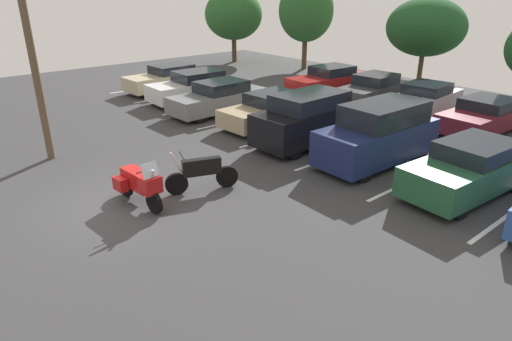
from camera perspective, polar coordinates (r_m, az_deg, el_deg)
The scene contains 19 objects.
ground at distance 12.91m, azimuth -16.91°, elevation -4.48°, with size 44.00×44.00×0.10m, color #38383A.
motorcycle_touring at distance 12.47m, azimuth -14.62°, elevation -1.57°, with size 2.09×0.97×1.41m.
motorcycle_second at distance 13.06m, azimuth -6.99°, elevation -0.29°, with size 0.91×2.08×1.31m.
parking_stripes at distance 18.19m, azimuth 4.09°, elevation 4.67°, with size 23.32×4.99×0.01m.
car_champagne at distance 26.07m, azimuth -11.31°, elevation 11.44°, with size 2.00×4.62×1.42m.
car_white at distance 23.46m, azimuth -7.88°, elevation 10.55°, with size 1.99×4.62×1.53m.
car_grey at distance 21.16m, azimuth -4.74°, elevation 9.24°, with size 1.98×4.83×1.47m.
car_tan at distance 19.18m, azimuth 1.76°, elevation 7.76°, with size 2.01×4.48×1.39m.
car_black at distance 16.82m, azimuth 6.57°, elevation 6.54°, with size 1.98×4.37×1.95m.
car_navy at distance 15.45m, azimuth 15.36°, elevation 4.47°, with size 1.93×4.55×2.04m.
car_green at distance 14.08m, azimuth 25.50°, elevation 0.16°, with size 2.09×4.38×1.54m.
car_far_red at distance 25.31m, azimuth 9.32°, elevation 11.29°, with size 2.14×4.94×1.49m.
car_far_charcoal at distance 23.61m, azimuth 14.75°, elevation 9.96°, with size 2.07×4.51×1.46m.
car_far_silver at distance 21.96m, azimuth 20.64°, elevation 8.39°, with size 2.25×4.61×1.48m.
car_far_maroon at distance 20.52m, azimuth 27.20°, elevation 6.26°, with size 2.02×4.71×1.38m.
utility_pole at distance 16.25m, azimuth -27.31°, elevation 16.54°, with size 1.12×1.55×8.74m.
tree_center_left at distance 28.37m, azimuth 20.88°, elevation 16.71°, with size 4.44×4.44×4.95m.
tree_rear at distance 35.42m, azimuth -2.88°, elevation 19.23°, with size 4.28×4.28×5.29m.
tree_far_right at distance 32.46m, azimuth 6.41°, elevation 19.60°, with size 3.73×3.73×5.98m.
Camera 1 is at (10.79, -4.21, 5.66)m, focal length 31.35 mm.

